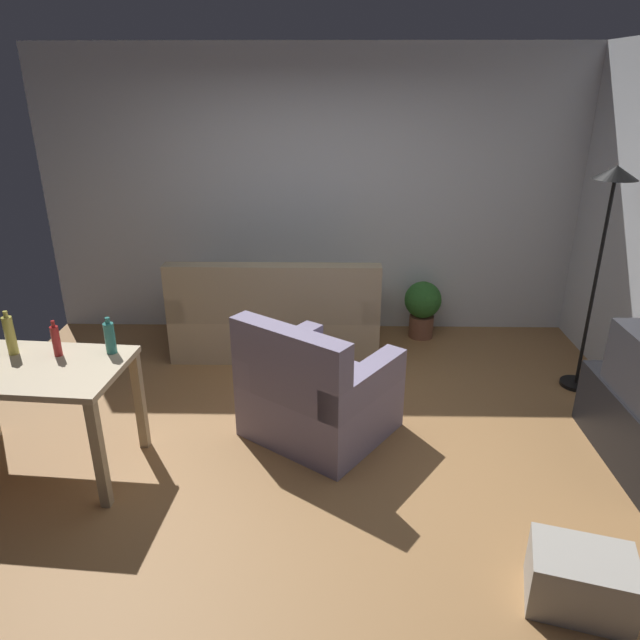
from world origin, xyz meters
name	(u,v)px	position (x,y,z in m)	size (l,w,h in m)	color
ground_plane	(305,446)	(0.00, 0.00, -0.01)	(5.20, 4.40, 0.02)	#9E7042
wall_rear	(313,195)	(0.00, 2.20, 1.35)	(5.20, 0.10, 2.70)	silver
couch	(277,319)	(-0.33, 1.59, 0.31)	(1.88, 0.84, 0.92)	tan
torchiere_lamp	(607,219)	(2.25, 0.91, 1.41)	(0.32, 0.32, 1.81)	black
desk	(28,381)	(-1.70, -0.29, 0.65)	(1.25, 0.79, 0.76)	#C6B28E
potted_plant	(422,305)	(1.08, 1.90, 0.33)	(0.36, 0.36, 0.57)	brown
armchair	(316,394)	(0.08, 0.15, 0.32)	(1.22, 1.21, 0.92)	gray
storage_box	(580,580)	(1.39, -1.31, 0.15)	(0.48, 0.34, 0.30)	#A8A399
bottle_squat	(10,335)	(-1.85, -0.12, 0.89)	(0.06, 0.06, 0.29)	#BCB24C
bottle_red	(56,340)	(-1.55, -0.14, 0.86)	(0.05, 0.05, 0.24)	#AD2323
bottle_tall	(110,338)	(-1.23, -0.10, 0.87)	(0.07, 0.07, 0.24)	teal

